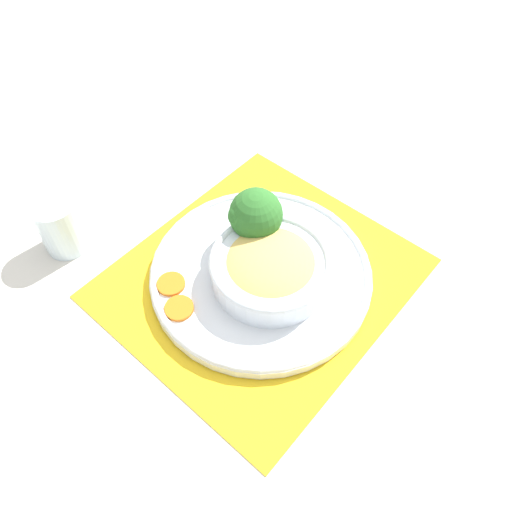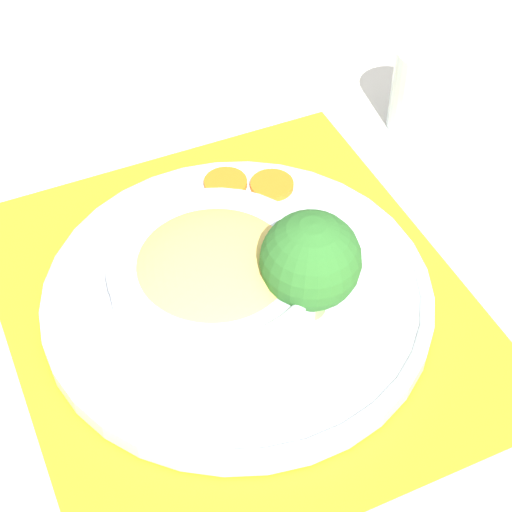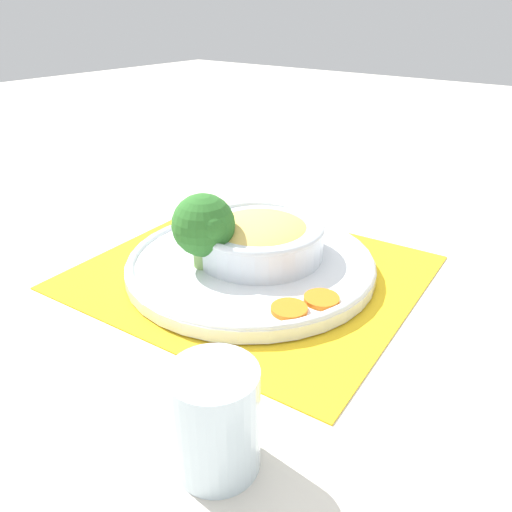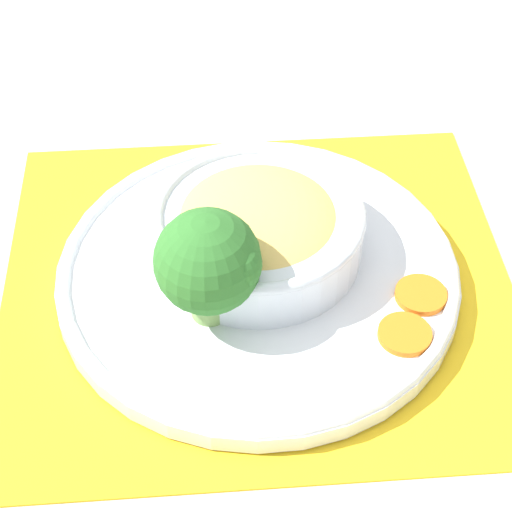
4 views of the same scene
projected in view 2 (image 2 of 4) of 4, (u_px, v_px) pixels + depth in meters
ground_plane at (238, 306)px, 0.72m from camera, size 4.00×4.00×0.00m
placemat at (238, 304)px, 0.72m from camera, size 0.44×0.41×0.00m
plate at (238, 294)px, 0.71m from camera, size 0.33×0.33×0.02m
bowl at (213, 271)px, 0.69m from camera, size 0.17×0.17×0.05m
broccoli_floret at (311, 261)px, 0.66m from camera, size 0.08×0.08×0.10m
carrot_slice_near at (272, 185)px, 0.79m from camera, size 0.04×0.04×0.01m
carrot_slice_middle at (226, 183)px, 0.80m from camera, size 0.04×0.04×0.01m
water_glass at (424, 93)px, 0.86m from camera, size 0.07×0.07×0.09m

